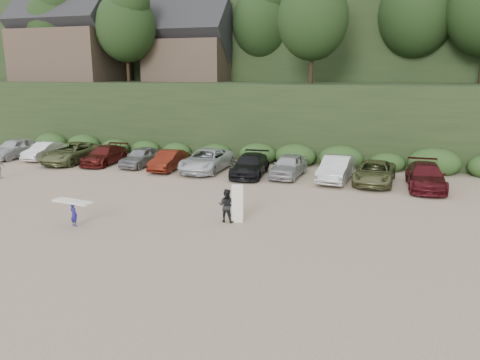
% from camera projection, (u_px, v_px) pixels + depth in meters
% --- Properties ---
extents(ground, '(120.00, 120.00, 0.00)m').
position_uv_depth(ground, '(218.00, 219.00, 22.85)').
color(ground, tan).
rests_on(ground, ground).
extents(hillside_backdrop, '(90.00, 41.50, 28.00)m').
position_uv_depth(hillside_backdrop, '(326.00, 33.00, 53.58)').
color(hillside_backdrop, black).
rests_on(hillside_backdrop, ground).
extents(parked_cars, '(33.91, 6.10, 1.63)m').
position_uv_depth(parked_cars, '(197.00, 161.00, 33.55)').
color(parked_cars, '#B8B8BD').
rests_on(parked_cars, ground).
extents(child_surfer, '(2.10, 0.83, 1.22)m').
position_uv_depth(child_surfer, '(73.00, 209.00, 21.64)').
color(child_surfer, navy).
rests_on(child_surfer, ground).
extents(adult_surfer, '(1.26, 0.65, 1.91)m').
position_uv_depth(adult_surfer, '(227.00, 205.00, 22.23)').
color(adult_surfer, black).
rests_on(adult_surfer, ground).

